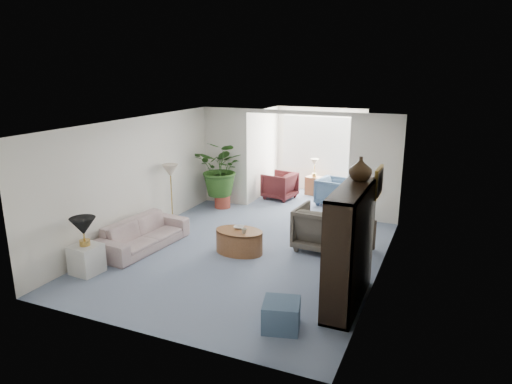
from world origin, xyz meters
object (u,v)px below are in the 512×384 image
at_px(coffee_cup, 244,231).
at_px(floor_lamp, 170,171).
at_px(table_lamp, 83,226).
at_px(sofa, 143,234).
at_px(sunroom_table, 314,186).
at_px(coffee_bowl, 239,227).
at_px(sunroom_chair_maroon, 280,186).
at_px(wingback_chair, 321,228).
at_px(plant_pot, 222,201).
at_px(entertainment_cabinet, 349,247).
at_px(side_table_dark, 359,234).
at_px(coffee_table, 239,241).
at_px(end_table, 86,259).
at_px(ottoman, 281,315).
at_px(sunroom_chair_blue, 334,192).
at_px(cabinet_urn, 360,169).
at_px(framed_picture, 379,182).

bearing_deg(coffee_cup, floor_lamp, 155.80).
bearing_deg(table_lamp, sofa, 81.57).
bearing_deg(sunroom_table, floor_lamp, -121.28).
height_order(coffee_bowl, sunroom_chair_maroon, sunroom_chair_maroon).
relative_size(wingback_chair, plant_pot, 2.37).
xyz_separation_m(coffee_bowl, wingback_chair, (1.44, 0.72, -0.04)).
relative_size(floor_lamp, entertainment_cabinet, 0.20).
relative_size(side_table_dark, sunroom_chair_maroon, 0.75).
height_order(coffee_cup, plant_pot, coffee_cup).
height_order(table_lamp, plant_pot, table_lamp).
xyz_separation_m(coffee_table, wingback_chair, (1.39, 0.82, 0.21)).
xyz_separation_m(end_table, sunroom_table, (2.16, 6.53, 0.00)).
bearing_deg(coffee_table, end_table, -137.24).
height_order(sofa, sunroom_chair_maroon, sunroom_chair_maroon).
distance_m(end_table, entertainment_cabinet, 4.51).
distance_m(table_lamp, entertainment_cabinet, 4.46).
xyz_separation_m(ottoman, plant_pot, (-3.37, 4.72, -0.04)).
xyz_separation_m(coffee_bowl, sunroom_chair_maroon, (-0.58, 3.79, -0.11)).
relative_size(table_lamp, sunroom_chair_blue, 0.57).
height_order(wingback_chair, entertainment_cabinet, entertainment_cabinet).
distance_m(coffee_bowl, cabinet_urn, 2.94).
bearing_deg(cabinet_urn, sunroom_chair_maroon, 123.47).
distance_m(coffee_cup, sunroom_chair_blue, 4.06).
xyz_separation_m(framed_picture, plant_pot, (-4.26, 2.69, -1.54)).
height_order(cabinet_urn, plant_pot, cabinet_urn).
height_order(framed_picture, sunroom_chair_blue, framed_picture).
xyz_separation_m(cabinet_urn, sunroom_chair_blue, (-1.49, 4.52, -1.64)).
xyz_separation_m(wingback_chair, side_table_dark, (0.70, 0.30, -0.13)).
height_order(framed_picture, coffee_cup, framed_picture).
bearing_deg(plant_pot, coffee_bowl, -56.06).
bearing_deg(side_table_dark, sunroom_table, 119.28).
bearing_deg(end_table, ottoman, -4.74).
height_order(framed_picture, side_table_dark, framed_picture).
distance_m(sofa, cabinet_urn, 4.53).
bearing_deg(sunroom_chair_blue, coffee_bowl, 176.51).
bearing_deg(side_table_dark, coffee_table, -151.68).
distance_m(entertainment_cabinet, plant_pot, 5.49).
bearing_deg(sofa, sunroom_table, -15.72).
height_order(entertainment_cabinet, sunroom_table, entertainment_cabinet).
bearing_deg(entertainment_cabinet, coffee_cup, 154.93).
bearing_deg(coffee_bowl, sofa, -160.38).
distance_m(floor_lamp, wingback_chair, 3.62).
distance_m(sofa, sunroom_chair_blue, 5.19).
relative_size(sofa, cabinet_urn, 5.42).
height_order(end_table, sunroom_chair_blue, sunroom_chair_blue).
xyz_separation_m(framed_picture, end_table, (-4.63, -1.71, -1.44)).
bearing_deg(entertainment_cabinet, sofa, 171.97).
relative_size(floor_lamp, sunroom_chair_maroon, 0.45).
xyz_separation_m(table_lamp, cabinet_urn, (4.40, 1.26, 1.13)).
bearing_deg(coffee_bowl, floor_lamp, 158.36).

